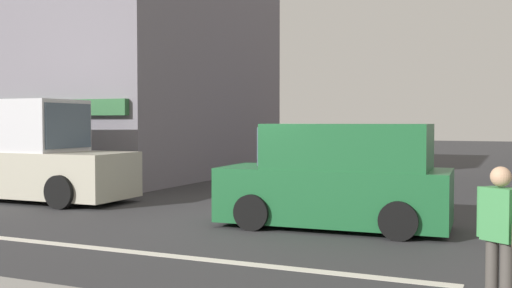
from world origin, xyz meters
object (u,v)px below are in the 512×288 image
Objects in this scene: sedan_crossing_leftbound at (352,161)px; box_truck_crossing_center at (29,155)px; utility_pole_near_left at (109,58)px; van_parked_curbside at (338,178)px; pedestrian_foreground_with_bag at (502,233)px.

box_truck_crossing_center is at bearing -126.81° from sedan_crossing_leftbound.
van_parked_curbside is at bearing -29.85° from utility_pole_near_left.
box_truck_crossing_center is 1.35× the size of sedan_crossing_leftbound.
box_truck_crossing_center is 3.37× the size of pedestrian_foreground_with_bag.
van_parked_curbside is 9.96m from sedan_crossing_leftbound.
van_parked_curbside reaches higher than pedestrian_foreground_with_bag.
pedestrian_foreground_with_bag is (13.41, -10.64, -3.48)m from utility_pole_near_left.
utility_pole_near_left is at bearing 150.15° from van_parked_curbside.
pedestrian_foreground_with_bag is (12.17, -5.52, -0.30)m from box_truck_crossing_center.
utility_pole_near_left reaches higher than van_parked_curbside.
sedan_crossing_leftbound is at bearing 53.19° from box_truck_crossing_center.
utility_pole_near_left is 9.58m from sedan_crossing_leftbound.
sedan_crossing_leftbound is at bearing 110.65° from pedestrian_foreground_with_bag.
sedan_crossing_leftbound is (-2.25, 9.69, -0.29)m from van_parked_curbside.
box_truck_crossing_center is 11.21m from sedan_crossing_leftbound.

